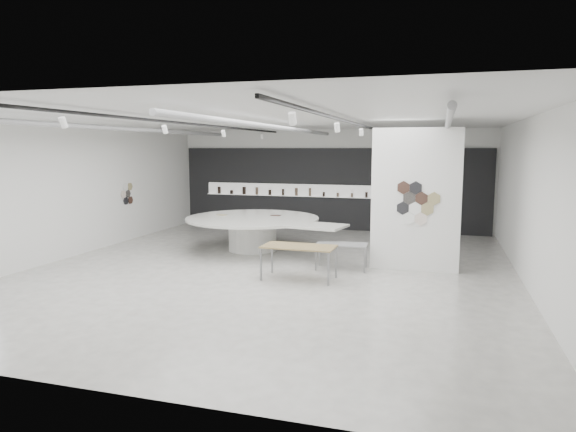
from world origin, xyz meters
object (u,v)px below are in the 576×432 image
(display_island, at_px, (255,229))
(kitchen_counter, at_px, (409,222))
(partition_column, at_px, (416,200))
(sample_table_stone, at_px, (342,246))
(sample_table_wood, at_px, (299,248))

(display_island, height_order, kitchen_counter, kitchen_counter)
(display_island, distance_m, kitchen_counter, 6.15)
(partition_column, xyz_separation_m, kitchen_counter, (-0.45, 5.52, -1.35))
(sample_table_stone, bearing_deg, partition_column, 15.55)
(sample_table_wood, height_order, kitchen_counter, kitchen_counter)
(display_island, bearing_deg, partition_column, -3.32)
(partition_column, bearing_deg, kitchen_counter, 94.69)
(partition_column, relative_size, sample_table_wood, 2.07)
(display_island, relative_size, sample_table_stone, 4.04)
(display_island, distance_m, sample_table_wood, 3.68)
(partition_column, bearing_deg, display_island, 166.43)
(display_island, height_order, sample_table_wood, display_island)
(partition_column, height_order, sample_table_stone, partition_column)
(kitchen_counter, bearing_deg, display_island, -140.16)
(sample_table_wood, bearing_deg, display_island, 126.94)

